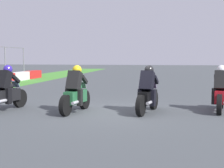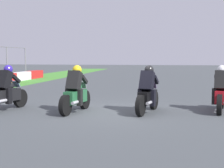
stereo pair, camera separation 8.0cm
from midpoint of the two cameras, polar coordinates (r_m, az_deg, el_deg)
ground_plane at (r=10.32m, az=-0.02°, el=-4.99°), size 120.00×120.00×0.00m
rider_lane_a at (r=10.88m, az=19.22°, el=-1.44°), size 2.02×0.63×1.51m
rider_lane_b at (r=10.13m, az=6.68°, el=-1.65°), size 2.01×0.65×1.51m
rider_lane_c at (r=10.20m, az=-6.34°, el=-1.60°), size 2.04×0.60×1.51m
rider_lane_d at (r=11.07m, az=-18.28°, el=-1.31°), size 2.02×0.64×1.51m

